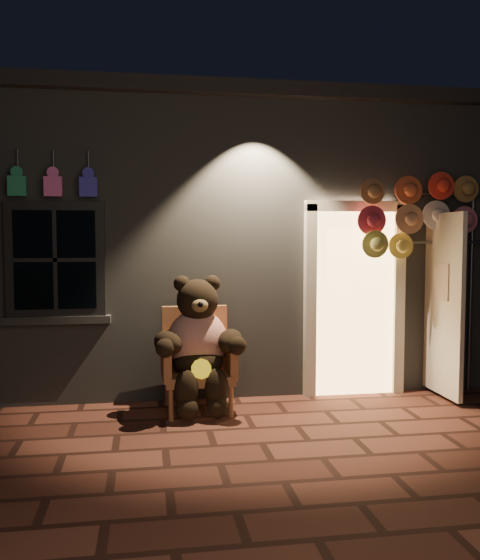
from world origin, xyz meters
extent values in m
plane|color=brown|center=(0.00, 0.00, 0.00)|extent=(60.00, 60.00, 0.00)
cube|color=slate|center=(0.00, 4.00, 1.65)|extent=(7.00, 5.00, 3.30)
cube|color=black|center=(0.00, 4.00, 3.38)|extent=(7.30, 5.30, 0.16)
cube|color=black|center=(-1.90, 1.46, 1.55)|extent=(1.00, 0.10, 1.20)
cube|color=black|center=(-1.90, 1.43, 1.55)|extent=(0.82, 0.06, 1.02)
cube|color=slate|center=(-1.90, 1.46, 0.92)|extent=(1.10, 0.14, 0.08)
cube|color=#F3BC6D|center=(1.35, 1.48, 1.05)|extent=(0.92, 0.10, 2.10)
cube|color=beige|center=(0.83, 1.44, 1.05)|extent=(0.12, 0.12, 2.20)
cube|color=beige|center=(1.87, 1.44, 1.05)|extent=(0.12, 0.12, 2.20)
cube|color=beige|center=(1.35, 1.44, 2.13)|extent=(1.16, 0.12, 0.12)
cube|color=beige|center=(2.25, 1.10, 1.05)|extent=(0.05, 0.80, 2.00)
cube|color=#25895A|center=(-2.25, 1.38, 2.30)|extent=(0.18, 0.07, 0.20)
cylinder|color=#59595E|center=(-2.25, 1.44, 2.55)|extent=(0.02, 0.02, 0.25)
cube|color=pink|center=(-1.90, 1.38, 2.30)|extent=(0.18, 0.07, 0.20)
cylinder|color=#59595E|center=(-1.90, 1.44, 2.55)|extent=(0.02, 0.02, 0.25)
cube|color=#3531AC|center=(-1.55, 1.38, 2.30)|extent=(0.18, 0.07, 0.20)
cylinder|color=#59595E|center=(-1.55, 1.44, 2.55)|extent=(0.02, 0.02, 0.25)
cube|color=#AD6B43|center=(-0.46, 1.05, 0.36)|extent=(0.71, 0.66, 0.10)
cube|color=#AD6B43|center=(-0.47, 1.34, 0.71)|extent=(0.69, 0.10, 0.69)
cube|color=#AD6B43|center=(-0.79, 1.02, 0.56)|extent=(0.09, 0.59, 0.39)
cube|color=#AD6B43|center=(-0.14, 1.03, 0.56)|extent=(0.09, 0.59, 0.39)
cylinder|color=#AD6B43|center=(-0.75, 0.76, 0.16)|extent=(0.05, 0.05, 0.32)
cylinder|color=#AD6B43|center=(-0.16, 0.78, 0.16)|extent=(0.05, 0.05, 0.32)
cylinder|color=#AD6B43|center=(-0.76, 1.31, 0.16)|extent=(0.05, 0.05, 0.32)
cylinder|color=#AD6B43|center=(-0.17, 1.33, 0.16)|extent=(0.05, 0.05, 0.32)
ellipsoid|color=red|center=(-0.46, 1.09, 0.72)|extent=(0.64, 0.52, 0.66)
ellipsoid|color=black|center=(-0.46, 1.02, 0.52)|extent=(0.53, 0.45, 0.31)
sphere|color=black|center=(-0.46, 1.04, 1.15)|extent=(0.43, 0.43, 0.42)
sphere|color=black|center=(-0.62, 1.07, 1.31)|extent=(0.17, 0.17, 0.17)
sphere|color=black|center=(-0.31, 1.07, 1.31)|extent=(0.17, 0.17, 0.17)
ellipsoid|color=olive|center=(-0.46, 0.85, 1.11)|extent=(0.17, 0.12, 0.13)
ellipsoid|color=black|center=(-0.77, 0.88, 0.74)|extent=(0.38, 0.49, 0.24)
ellipsoid|color=black|center=(-0.15, 0.89, 0.74)|extent=(0.36, 0.48, 0.24)
ellipsoid|color=black|center=(-0.60, 0.74, 0.30)|extent=(0.24, 0.24, 0.41)
ellipsoid|color=black|center=(-0.31, 0.74, 0.30)|extent=(0.24, 0.24, 0.41)
sphere|color=black|center=(-0.60, 0.68, 0.14)|extent=(0.22, 0.22, 0.22)
sphere|color=black|center=(-0.31, 0.69, 0.14)|extent=(0.22, 0.22, 0.22)
cylinder|color=yellow|center=(-0.46, 0.74, 0.51)|extent=(0.20, 0.09, 0.20)
cylinder|color=#59595E|center=(2.73, 1.38, 1.23)|extent=(0.04, 0.04, 2.46)
cylinder|color=#59595E|center=(2.46, 1.36, 2.28)|extent=(1.09, 0.03, 0.03)
cylinder|color=#59595E|center=(2.46, 1.36, 2.00)|extent=(1.09, 0.03, 0.03)
cylinder|color=#59595E|center=(2.46, 1.36, 1.73)|extent=(1.09, 0.03, 0.03)
cylinder|color=#8F5D38|center=(1.50, 1.30, 2.32)|extent=(0.31, 0.11, 0.31)
cylinder|color=#D25730|center=(1.86, 1.27, 2.32)|extent=(0.31, 0.11, 0.31)
cylinder|color=#F83624|center=(2.23, 1.24, 2.32)|extent=(0.31, 0.11, 0.31)
cylinder|color=#A1733A|center=(2.59, 1.30, 2.32)|extent=(0.31, 0.11, 0.31)
cylinder|color=#BB2E42|center=(1.50, 1.27, 2.00)|extent=(0.31, 0.11, 0.31)
cylinder|color=tan|center=(1.86, 1.24, 2.00)|extent=(0.31, 0.11, 0.31)
cylinder|color=#F1DDCB|center=(2.23, 1.30, 2.00)|extent=(0.31, 0.11, 0.31)
cylinder|color=#D9697E|center=(2.59, 1.27, 2.00)|extent=(0.31, 0.11, 0.31)
cylinder|color=#ADAC4E|center=(1.50, 1.24, 1.68)|extent=(0.31, 0.11, 0.31)
cylinder|color=#E6D057|center=(1.86, 1.30, 1.68)|extent=(0.31, 0.11, 0.31)
camera|label=1|loc=(-0.99, -4.92, 1.77)|focal=38.00mm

